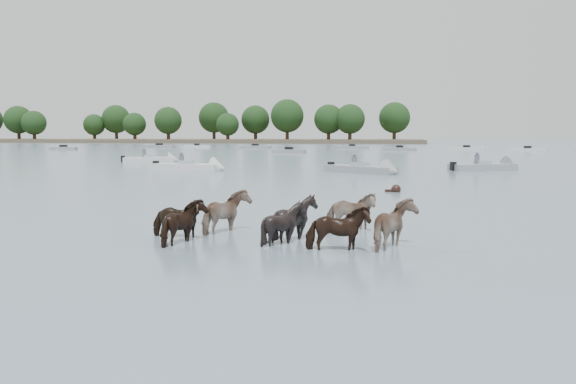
# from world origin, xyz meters

# --- Properties ---
(ground) EXTENTS (400.00, 400.00, 0.00)m
(ground) POSITION_xyz_m (0.00, 0.00, 0.00)
(ground) COLOR slate
(ground) RESTS_ON ground
(shoreline) EXTENTS (160.00, 30.00, 1.00)m
(shoreline) POSITION_xyz_m (-70.00, 150.00, 0.50)
(shoreline) COLOR #4C4233
(shoreline) RESTS_ON ground
(pony_herd) EXTENTS (6.79, 3.88, 1.30)m
(pony_herd) POSITION_xyz_m (-0.79, -0.35, 0.45)
(pony_herd) COLOR black
(pony_herd) RESTS_ON ground
(swimming_pony) EXTENTS (0.72, 0.44, 0.44)m
(swimming_pony) POSITION_xyz_m (1.95, 12.15, 0.10)
(swimming_pony) COLOR black
(swimming_pony) RESTS_ON ground
(motorboat_a) EXTENTS (5.77, 2.33, 1.92)m
(motorboat_a) POSITION_xyz_m (-12.00, 24.86, 0.23)
(motorboat_a) COLOR silver
(motorboat_a) RESTS_ON ground
(motorboat_b) EXTENTS (5.54, 4.52, 1.92)m
(motorboat_b) POSITION_xyz_m (0.29, 24.13, 0.23)
(motorboat_b) COLOR gray
(motorboat_b) RESTS_ON ground
(motorboat_c) EXTENTS (5.40, 3.71, 1.92)m
(motorboat_c) POSITION_xyz_m (8.83, 29.16, 0.23)
(motorboat_c) COLOR gray
(motorboat_c) RESTS_ON ground
(motorboat_f) EXTENTS (5.16, 3.54, 1.92)m
(motorboat_f) POSITION_xyz_m (-19.64, 35.47, 0.23)
(motorboat_f) COLOR silver
(motorboat_f) RESTS_ON ground
(distant_flotilla) EXTENTS (107.18, 26.39, 0.93)m
(distant_flotilla) POSITION_xyz_m (-0.18, 76.46, 0.26)
(distant_flotilla) COLOR gray
(distant_flotilla) RESTS_ON ground
(treeline) EXTENTS (151.89, 22.83, 12.45)m
(treeline) POSITION_xyz_m (-66.07, 148.92, 6.76)
(treeline) COLOR #382619
(treeline) RESTS_ON ground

